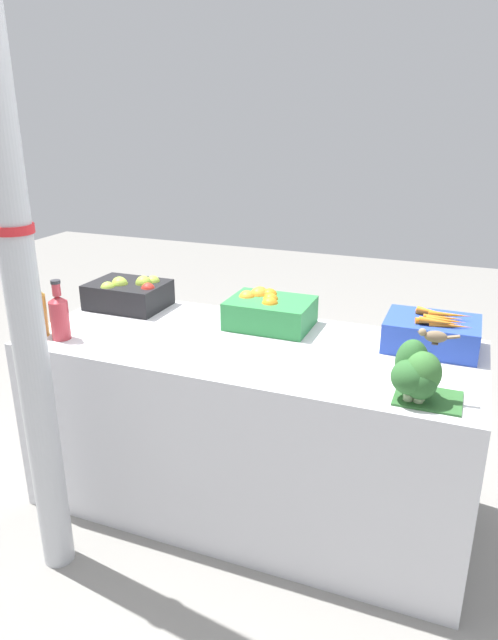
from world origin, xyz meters
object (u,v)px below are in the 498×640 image
carrot_crate (432,333)px  sparrow_bird (434,336)px  apple_crate (129,293)px  juice_bottle_ruby (59,315)px  support_pole (14,234)px  juice_bottle_amber (39,311)px  broccoli_pile (417,374)px  orange_crate (269,310)px

carrot_crate → sparrow_bird: size_ratio=2.70×
apple_crate → juice_bottle_ruby: bearing=-94.8°
apple_crate → sparrow_bird: (1.46, -0.46, 0.15)m
apple_crate → support_pole: bearing=-80.8°
support_pole → juice_bottle_amber: size_ratio=9.82×
broccoli_pile → sparrow_bird: (0.04, 0.03, 0.13)m
carrot_crate → juice_bottle_amber: size_ratio=1.35×
broccoli_pile → juice_bottle_ruby: juice_bottle_ruby is taller
sparrow_bird → orange_crate: bearing=-40.3°
orange_crate → juice_bottle_ruby: juice_bottle_ruby is taller
juice_bottle_amber → orange_crate: bearing=28.8°
support_pole → juice_bottle_ruby: support_pole is taller
broccoli_pile → sparrow_bird: bearing=33.2°
orange_crate → carrot_crate: bearing=-0.7°
juice_bottle_ruby → sparrow_bird: juice_bottle_ruby is taller
apple_crate → orange_crate: size_ratio=1.00×
sparrow_bird → carrot_crate: bearing=-94.2°
support_pole → broccoli_pile: 1.40m
support_pole → juice_bottle_amber: support_pole is taller
support_pole → juice_bottle_amber: (-0.28, 0.37, -0.42)m
orange_crate → carrot_crate: 0.71m
apple_crate → orange_crate: bearing=0.9°
broccoli_pile → juice_bottle_amber: (-1.56, 0.02, 0.02)m
carrot_crate → juice_bottle_ruby: juice_bottle_ruby is taller
carrot_crate → juice_bottle_amber: 1.65m
apple_crate → juice_bottle_amber: size_ratio=1.35×
juice_bottle_amber → support_pole: bearing=-52.9°
apple_crate → broccoli_pile: bearing=-18.9°
apple_crate → juice_bottle_amber: 0.49m
carrot_crate → broccoli_pile: (-0.01, -0.49, 0.03)m
broccoli_pile → juice_bottle_amber: size_ratio=0.86×
support_pole → orange_crate: size_ratio=7.25×
orange_crate → juice_bottle_amber: (-0.87, -0.48, 0.04)m
support_pole → carrot_crate: size_ratio=7.25×
apple_crate → sparrow_bird: size_ratio=2.70×
apple_crate → carrot_crate: 1.43m
juice_bottle_ruby → sparrow_bird: 1.51m
support_pole → sparrow_bird: 1.41m
carrot_crate → sparrow_bird: 0.49m
juice_bottle_ruby → orange_crate: bearing=32.0°
broccoli_pile → juice_bottle_amber: juice_bottle_amber is taller
support_pole → broccoli_pile: bearing=15.1°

